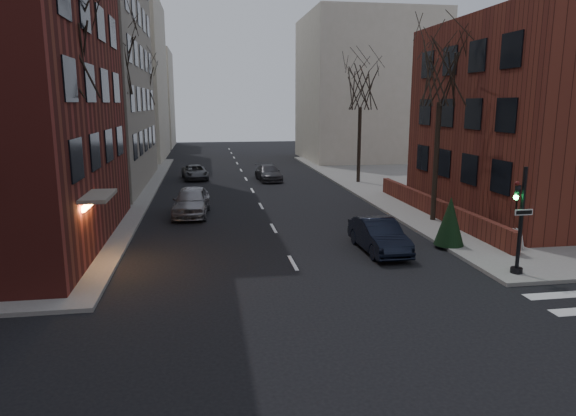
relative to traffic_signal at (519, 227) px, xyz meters
The scene contains 19 objects.
building_right_brick 13.65m from the traffic_signal, 49.44° to the left, with size 12.00×14.00×11.00m, color maroon.
low_wall_right 10.18m from the traffic_signal, 82.24° to the left, with size 0.35×16.00×1.00m, color maroon.
building_distant_la 51.89m from the traffic_signal, 116.50° to the left, with size 14.00×16.00×18.00m, color beige.
building_distant_ra 42.05m from the traffic_signal, 80.23° to the left, with size 14.00×14.00×16.00m, color beige.
building_distant_lb 66.59m from the traffic_signal, 108.38° to the left, with size 10.00×12.00×14.00m, color beige.
traffic_signal is the anchor object (origin of this frame).
tree_left_a 18.66m from the traffic_signal, 163.35° to the left, with size 4.18×4.18×10.26m.
tree_left_b 24.87m from the traffic_signal, 134.54° to the left, with size 4.40×4.40×10.80m.
tree_left_c 35.76m from the traffic_signal, 118.36° to the left, with size 3.96×3.96×9.72m.
tree_right_a 10.92m from the traffic_signal, 84.53° to the left, with size 3.96×3.96×9.72m.
tree_right_b 23.71m from the traffic_signal, 87.85° to the left, with size 3.74×3.74×9.18m.
streetlamp_near 20.86m from the traffic_signal, 141.13° to the left, with size 0.36×0.36×6.28m.
streetlamp_far 36.81m from the traffic_signal, 116.06° to the left, with size 0.36×0.36×6.28m.
parked_sedan 5.77m from the traffic_signal, 134.17° to the left, with size 1.52×4.37×1.44m, color black.
car_lane_silver 17.82m from the traffic_signal, 133.34° to the left, with size 1.95×4.85×1.65m, color gray.
car_lane_gray 26.59m from the traffic_signal, 103.33° to the left, with size 1.81×4.46×1.29m, color #3A393E.
car_lane_far 30.20m from the traffic_signal, 113.95° to the left, with size 2.00×4.34×1.21m, color #434448.
sandwich_board 4.05m from the traffic_signal, 56.87° to the left, with size 0.37×0.52×0.83m, color white.
evergreen_shrub 4.19m from the traffic_signal, 98.85° to the left, with size 1.31×1.31×2.19m, color black.
Camera 1 is at (-3.39, -7.77, 6.39)m, focal length 32.00 mm.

